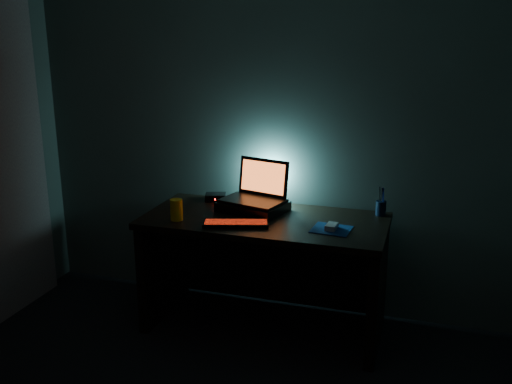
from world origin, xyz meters
TOP-DOWN VIEW (x-y plane):
  - room at (0.00, 0.00)m, footprint 3.50×4.00m
  - desk at (0.00, 1.67)m, footprint 1.50×0.70m
  - curtain at (-1.71, 1.42)m, footprint 0.06×0.65m
  - riser at (-0.11, 1.73)m, footprint 0.46×0.39m
  - laptop at (-0.10, 1.78)m, footprint 0.43×0.37m
  - keyboard at (-0.12, 1.43)m, footprint 0.41×0.23m
  - mousepad at (0.43, 1.53)m, footprint 0.24×0.22m
  - mouse at (0.43, 1.53)m, footprint 0.07×0.10m
  - pen_cup at (0.68, 1.89)m, footprint 0.08×0.08m
  - juice_glass at (-0.50, 1.42)m, footprint 0.08×0.08m
  - router at (-0.43, 1.88)m, footprint 0.16×0.15m

SIDE VIEW (x-z plane):
  - desk at x=0.00m, z-range 0.12..0.87m
  - mousepad at x=0.43m, z-range 0.75..0.75m
  - keyboard at x=-0.12m, z-range 0.75..0.77m
  - mouse at x=0.43m, z-range 0.75..0.78m
  - router at x=-0.43m, z-range 0.75..0.80m
  - riser at x=-0.11m, z-range 0.75..0.81m
  - pen_cup at x=0.68m, z-range 0.75..0.84m
  - juice_glass at x=-0.50m, z-range 0.75..0.88m
  - laptop at x=-0.10m, z-range 0.74..1.00m
  - curtain at x=-1.71m, z-range 0.00..2.30m
  - room at x=0.00m, z-range 0.00..2.50m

